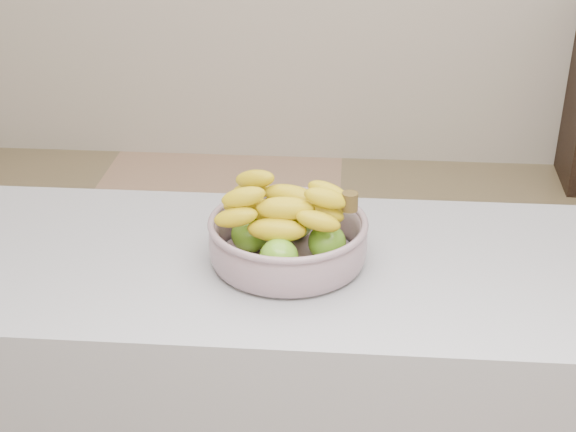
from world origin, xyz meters
The scene contains 2 objects.
ground centered at (0.00, 0.00, 0.00)m, with size 4.00×4.00×0.00m, color tan.
fruit_bowl centered at (-0.09, -0.66, 0.96)m, with size 0.32×0.32×0.16m.
Camera 1 is at (0.02, -2.05, 1.71)m, focal length 50.00 mm.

